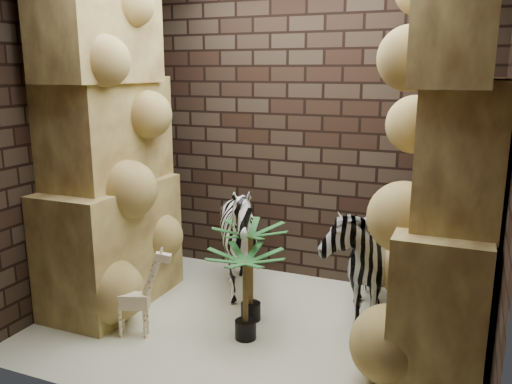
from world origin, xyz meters
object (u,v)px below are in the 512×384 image
at_px(palm_front, 251,273).
at_px(palm_back, 245,295).
at_px(zebra_right, 356,247).
at_px(zebra_left, 240,245).
at_px(giraffe_toy, 132,291).

distance_m(palm_front, palm_back, 0.33).
relative_size(zebra_right, zebra_left, 1.11).
bearing_deg(palm_back, palm_front, 105.85).
xyz_separation_m(zebra_left, palm_front, (0.26, -0.35, -0.10)).
xyz_separation_m(palm_front, palm_back, (0.09, -0.31, -0.06)).
xyz_separation_m(zebra_right, palm_back, (-0.71, -0.69, -0.27)).
xyz_separation_m(giraffe_toy, palm_back, (0.84, 0.30, -0.01)).
bearing_deg(palm_front, zebra_left, 126.51).
bearing_deg(palm_front, giraffe_toy, -140.74).
bearing_deg(zebra_right, giraffe_toy, -160.20).
distance_m(zebra_left, palm_front, 0.44).
distance_m(zebra_right, zebra_left, 1.06).
distance_m(giraffe_toy, palm_front, 0.97).
height_order(zebra_right, zebra_left, zebra_right).
relative_size(zebra_left, palm_front, 1.35).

